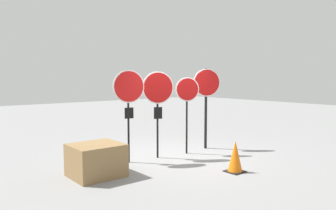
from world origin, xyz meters
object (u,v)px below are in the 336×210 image
(storage_crate, at_px, (96,160))
(stop_sign_2, at_px, (187,95))
(stop_sign_1, at_px, (158,93))
(stop_sign_3, at_px, (206,91))
(traffic_cone_0, at_px, (235,157))
(stop_sign_0, at_px, (129,93))

(storage_crate, bearing_deg, stop_sign_2, 5.76)
(stop_sign_1, bearing_deg, stop_sign_2, 12.98)
(stop_sign_3, bearing_deg, stop_sign_1, -152.04)
(stop_sign_1, height_order, stop_sign_2, stop_sign_1)
(traffic_cone_0, bearing_deg, stop_sign_2, 80.04)
(traffic_cone_0, xyz_separation_m, storage_crate, (-2.59, 1.70, 0.00))
(stop_sign_2, xyz_separation_m, stop_sign_3, (0.90, 0.13, 0.09))
(stop_sign_1, distance_m, stop_sign_3, 1.83)
(stop_sign_1, xyz_separation_m, stop_sign_3, (1.83, 0.01, 0.00))
(stop_sign_0, relative_size, traffic_cone_0, 3.26)
(stop_sign_0, bearing_deg, stop_sign_1, 5.78)
(stop_sign_2, relative_size, traffic_cone_0, 3.00)
(stop_sign_0, relative_size, stop_sign_2, 1.08)
(stop_sign_3, height_order, storage_crate, stop_sign_3)
(stop_sign_3, height_order, traffic_cone_0, stop_sign_3)
(stop_sign_0, bearing_deg, stop_sign_3, 9.80)
(stop_sign_2, height_order, stop_sign_3, stop_sign_3)
(storage_crate, bearing_deg, stop_sign_0, 23.15)
(stop_sign_1, height_order, stop_sign_3, stop_sign_3)
(stop_sign_0, distance_m, stop_sign_1, 0.85)
(stop_sign_2, relative_size, storage_crate, 2.02)
(stop_sign_1, relative_size, stop_sign_3, 0.95)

